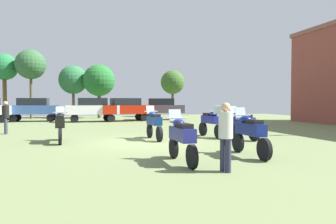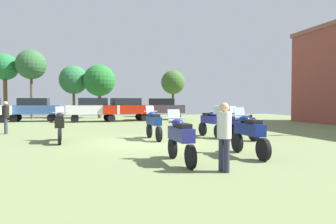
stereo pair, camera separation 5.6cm
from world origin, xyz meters
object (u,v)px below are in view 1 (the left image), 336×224
motorcycle_3 (250,132)px  car_1 (93,108)px  car_5 (126,108)px  tree_2 (99,81)px  motorcycle_6 (182,137)px  car_2 (34,108)px  tree_3 (31,65)px  tree_6 (4,68)px  car_4 (161,107)px  person_1 (226,132)px  tree_4 (73,80)px  motorcycle_10 (154,123)px  tree_5 (173,82)px  motorcycle_7 (242,123)px  motorcycle_5 (60,125)px  person_2 (6,115)px  motorcycle_12 (211,122)px

motorcycle_3 → car_1: 18.50m
car_5 → tree_2: tree_2 is taller
motorcycle_3 → car_1: size_ratio=0.51×
motorcycle_6 → car_2: bearing=107.7°
tree_3 → tree_6: bearing=157.4°
tree_6 → car_4: bearing=-21.8°
person_1 → tree_4: 27.80m
motorcycle_10 → tree_3: 21.68m
tree_5 → tree_4: bearing=178.1°
car_5 → car_1: bearing=84.5°
motorcycle_10 → person_1: person_1 is taller
motorcycle_7 → tree_6: tree_6 is taller
motorcycle_5 → car_2: 15.26m
motorcycle_6 → motorcycle_3: bearing=10.1°
motorcycle_3 → motorcycle_5: size_ratio=1.01×
motorcycle_7 → tree_4: size_ratio=0.40×
motorcycle_6 → car_5: bearing=86.4°
tree_2 → car_2: bearing=-142.5°
motorcycle_6 → car_4: bearing=76.7°
motorcycle_3 → tree_4: 26.44m
motorcycle_5 → tree_3: 20.40m
motorcycle_3 → car_4: (1.89, 19.45, 0.44)m
car_1 → person_2: size_ratio=2.56×
motorcycle_10 → motorcycle_7: bearing=-16.2°
car_1 → car_5: size_ratio=0.96×
tree_2 → tree_5: (8.25, 1.04, 0.01)m
car_1 → motorcycle_6: bearing=-175.5°
motorcycle_12 → car_1: bearing=-75.8°
tree_3 → tree_4: size_ratio=1.23×
car_4 → car_5: same height
car_2 → car_5: bearing=-99.7°
motorcycle_5 → tree_2: bearing=79.2°
car_5 → car_4: bearing=-80.3°
person_1 → tree_2: (-1.99, 25.85, 2.94)m
motorcycle_10 → tree_3: tree_3 is taller
person_1 → motorcycle_6: bearing=-172.5°
tree_3 → motorcycle_10: bearing=-67.0°
motorcycle_5 → car_1: 13.18m
motorcycle_12 → person_1: (-2.46, -6.71, 0.23)m
tree_3 → car_5: bearing=-35.2°
tree_2 → tree_3: tree_3 is taller
person_1 → tree_3: bearing=178.0°
motorcycle_5 → car_5: (4.29, 13.31, 0.45)m
car_1 → car_4: 6.48m
motorcycle_12 → person_1: size_ratio=1.29×
motorcycle_5 → motorcycle_7: (7.79, -0.93, 0.00)m
motorcycle_12 → person_1: 7.15m
motorcycle_10 → car_1: car_1 is taller
motorcycle_3 → tree_2: 24.55m
motorcycle_10 → car_4: size_ratio=0.47×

